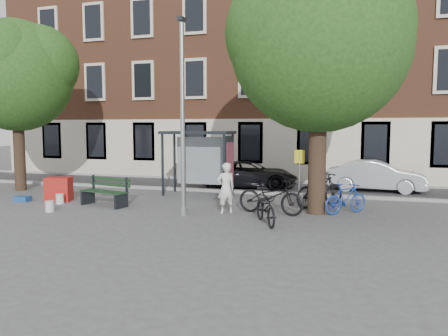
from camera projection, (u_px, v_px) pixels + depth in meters
name	position (u px, v px, depth m)	size (l,w,h in m)	color
ground	(183.00, 215.00, 13.83)	(90.00, 90.00, 0.00)	#4C4C4F
road	(240.00, 186.00, 20.49)	(40.00, 4.00, 0.01)	#28282B
curb_near	(228.00, 191.00, 18.58)	(40.00, 0.25, 0.12)	gray
curb_far	(251.00, 180.00, 22.38)	(40.00, 0.25, 0.12)	gray
building_row	(267.00, 55.00, 25.54)	(30.00, 8.00, 14.00)	brown
lamppost	(183.00, 127.00, 13.57)	(0.28, 0.35, 6.11)	#9EA0A3
tree_right	(320.00, 35.00, 13.44)	(5.76, 5.60, 8.20)	black
tree_left	(14.00, 70.00, 18.72)	(5.18, 4.86, 7.40)	black
bus_shelter	(208.00, 148.00, 17.73)	(2.85, 1.45, 2.62)	#1E2328
painter	(226.00, 188.00, 14.06)	(0.60, 0.39, 1.65)	silver
bench	(105.00, 193.00, 15.44)	(2.00, 1.05, 0.98)	#1E2328
bike_a	(271.00, 196.00, 13.96)	(0.77, 2.21, 1.16)	black
bike_b	(346.00, 199.00, 14.00)	(0.46, 1.64, 0.98)	navy
bike_c	(266.00, 208.00, 12.50)	(0.63, 1.82, 0.95)	black
bike_d	(320.00, 190.00, 15.12)	(0.58, 2.04, 1.23)	black
car_dark	(249.00, 174.00, 20.06)	(2.04, 4.42, 1.23)	black
car_silver	(376.00, 176.00, 18.93)	(1.42, 4.08, 1.34)	#B6BABE
red_stand	(59.00, 189.00, 16.41)	(0.90, 0.60, 0.90)	#A01B15
blue_crate	(22.00, 199.00, 16.37)	(0.55, 0.40, 0.20)	navy
bucket_a	(50.00, 206.00, 14.35)	(0.28, 0.28, 0.36)	silver
bucket_b	(60.00, 199.00, 15.87)	(0.28, 0.28, 0.36)	silver
bucket_c	(48.00, 194.00, 16.98)	(0.28, 0.28, 0.36)	white
notice_sign	(299.00, 166.00, 14.75)	(0.35, 0.10, 2.01)	#9EA0A3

